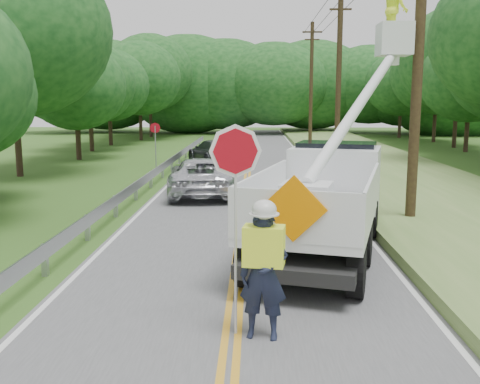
{
  "coord_description": "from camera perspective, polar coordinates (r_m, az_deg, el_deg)",
  "views": [
    {
      "loc": [
        0.35,
        -7.11,
        3.69
      ],
      "look_at": [
        0.0,
        6.0,
        1.5
      ],
      "focal_mm": 40.97,
      "sensor_mm": 36.0,
      "label": 1
    }
  ],
  "objects": [
    {
      "name": "suv_silver",
      "position": [
        21.58,
        -4.11,
        1.64
      ],
      "size": [
        2.96,
        5.49,
        1.46
      ],
      "primitive_type": "imported",
      "rotation": [
        0.0,
        0.0,
        3.25
      ],
      "color": "silver",
      "rests_on": "road"
    },
    {
      "name": "bucket_truck",
      "position": [
        14.26,
        9.64,
        0.93
      ],
      "size": [
        4.88,
        7.61,
        7.04
      ],
      "color": "black",
      "rests_on": "road"
    },
    {
      "name": "road",
      "position": [
        21.43,
        0.57,
        -0.4
      ],
      "size": [
        7.2,
        96.0,
        0.03
      ],
      "color": "#525255",
      "rests_on": "ground"
    },
    {
      "name": "guardrail",
      "position": [
        22.66,
        -9.61,
        1.4
      ],
      "size": [
        0.18,
        48.0,
        0.77
      ],
      "color": "#9C9EA4",
      "rests_on": "ground"
    },
    {
      "name": "stop_sign_permanent",
      "position": [
        28.89,
        -8.81,
        5.45
      ],
      "size": [
        0.54,
        0.13,
        2.57
      ],
      "color": "#9C9EA4",
      "rests_on": "ground"
    },
    {
      "name": "flagger",
      "position": [
        8.5,
        2.41,
        -7.57
      ],
      "size": [
        1.24,
        0.59,
        3.33
      ],
      "color": "#191E33",
      "rests_on": "road"
    },
    {
      "name": "treeline_horizon",
      "position": [
        63.24,
        3.39,
        11.12
      ],
      "size": [
        57.41,
        15.36,
        12.49
      ],
      "color": "#123E17",
      "rests_on": "ground"
    },
    {
      "name": "suv_darkgrey",
      "position": [
        32.14,
        -2.72,
        4.2
      ],
      "size": [
        3.81,
        5.31,
        1.43
      ],
      "primitive_type": "imported",
      "rotation": [
        0.0,
        0.0,
        3.56
      ],
      "color": "#3A3D42",
      "rests_on": "road"
    },
    {
      "name": "utility_poles",
      "position": [
        24.62,
        12.74,
        12.94
      ],
      "size": [
        1.6,
        43.3,
        10.0
      ],
      "color": "black",
      "rests_on": "ground"
    },
    {
      "name": "tall_grass_verge",
      "position": [
        22.44,
        19.01,
        -0.11
      ],
      "size": [
        7.0,
        96.0,
        0.3
      ],
      "primitive_type": "cube",
      "color": "#547635",
      "rests_on": "ground"
    },
    {
      "name": "treeline_left",
      "position": [
        37.88,
        -15.73,
        12.28
      ],
      "size": [
        10.07,
        55.62,
        11.21
      ],
      "color": "#332319",
      "rests_on": "ground"
    },
    {
      "name": "ground",
      "position": [
        8.02,
        -1.2,
        -17.94
      ],
      "size": [
        140.0,
        140.0,
        0.0
      ],
      "primitive_type": "plane",
      "color": "#30521B",
      "rests_on": "ground"
    }
  ]
}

